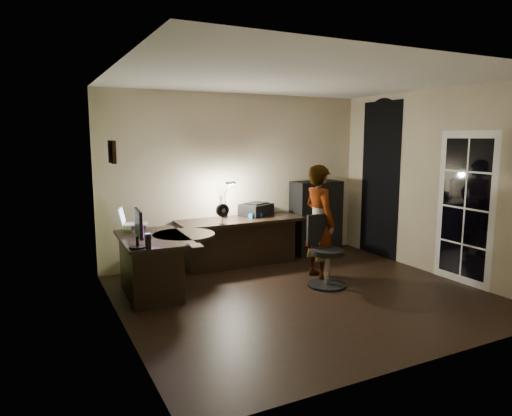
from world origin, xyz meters
name	(u,v)px	position (x,y,z in m)	size (l,w,h in m)	color
floor	(303,295)	(0.00, 0.00, -0.01)	(4.50, 4.00, 0.01)	black
ceiling	(307,78)	(0.00, 0.00, 2.71)	(4.50, 4.00, 0.01)	silver
wall_back	(238,178)	(0.00, 2.00, 1.35)	(4.50, 0.01, 2.70)	#BBAD8C
wall_front	(432,215)	(0.00, -2.00, 1.35)	(4.50, 0.01, 2.70)	#BBAD8C
wall_left	(118,202)	(-2.25, 0.00, 1.35)	(0.01, 4.00, 2.70)	#BBAD8C
wall_right	(435,183)	(2.25, 0.00, 1.35)	(0.01, 4.00, 2.70)	#BBAD8C
green_wall_overlay	(120,202)	(-2.24, 0.00, 1.35)	(0.00, 4.00, 2.70)	#4B5D25
arched_doorway	(380,180)	(2.24, 1.15, 1.30)	(0.01, 0.90, 2.60)	black
french_door	(465,208)	(2.24, -0.55, 1.05)	(0.02, 0.92, 2.10)	white
framed_picture	(112,152)	(-2.22, 0.45, 1.85)	(0.04, 0.30, 0.25)	black
desk_left	(154,266)	(-1.69, 0.90, 0.38)	(0.81, 1.31, 0.76)	black
desk_right	(240,242)	(-0.13, 1.63, 0.37)	(1.99, 0.70, 0.75)	black
cabinet	(316,218)	(1.36, 1.74, 0.63)	(0.84, 0.42, 1.26)	black
laptop_stand	(135,228)	(-1.82, 1.35, 0.81)	(0.22, 0.19, 0.09)	silver
laptop	(134,216)	(-1.82, 1.35, 0.97)	(0.35, 0.33, 0.24)	silver
monitor	(137,234)	(-2.00, 0.39, 0.92)	(0.09, 0.47, 0.31)	black
mouse	(187,244)	(-1.45, 0.25, 0.78)	(0.06, 0.09, 0.03)	silver
phone	(149,237)	(-1.76, 0.86, 0.77)	(0.06, 0.12, 0.01)	black
pen	(147,236)	(-1.76, 0.93, 0.77)	(0.01, 0.15, 0.01)	black
speaker	(148,241)	(-1.90, 0.26, 0.85)	(0.07, 0.07, 0.18)	black
notepad	(196,245)	(-1.37, 0.17, 0.77)	(0.14, 0.19, 0.01)	silver
desk_fan	(222,214)	(-0.54, 1.37, 0.90)	(0.20, 0.11, 0.31)	black
headphones	(255,215)	(0.11, 1.60, 0.79)	(0.21, 0.09, 0.10)	#0F5688
printer	(256,209)	(0.23, 1.80, 0.85)	(0.48, 0.38, 0.22)	black
desk_lamp	(225,198)	(-0.30, 1.83, 1.06)	(0.15, 0.29, 0.63)	black
office_chair	(328,252)	(0.49, 0.17, 0.48)	(0.54, 0.54, 0.96)	black
person	(319,222)	(0.60, 0.53, 0.82)	(0.58, 0.39, 1.63)	#D8A88C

